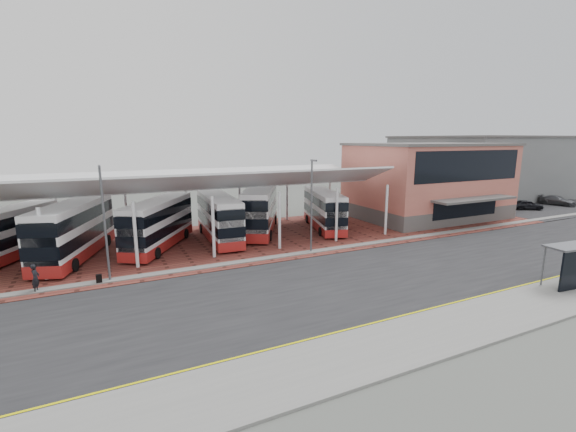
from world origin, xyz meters
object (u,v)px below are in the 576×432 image
object	(u,v)px
bus_1	(74,231)
carpark_car_a	(527,205)
carpark_car_b	(557,200)
bus_3	(219,218)
pedestrian	(36,278)
bus_4	(260,210)
bus_2	(159,224)
bus_5	(324,210)
terminal	(428,180)
bus_0	(6,235)

from	to	relation	value
bus_1	carpark_car_a	bearing A→B (deg)	17.01
carpark_car_b	bus_3	bearing A→B (deg)	162.29
pedestrian	carpark_car_a	world-z (taller)	pedestrian
bus_1	bus_4	xyz separation A→B (m)	(17.18, 2.01, 0.06)
bus_2	carpark_car_b	size ratio (longest dim) A/B	2.21
bus_5	carpark_car_a	distance (m)	31.67
bus_2	carpark_car_a	bearing A→B (deg)	28.16
terminal	bus_2	world-z (taller)	terminal
bus_4	carpark_car_b	size ratio (longest dim) A/B	2.45
terminal	carpark_car_a	world-z (taller)	terminal
terminal	carpark_car_a	bearing A→B (deg)	-9.63
terminal	carpark_car_b	size ratio (longest dim) A/B	3.95
bus_3	bus_5	bearing A→B (deg)	2.23
bus_0	carpark_car_b	size ratio (longest dim) A/B	2.16
terminal	pedestrian	distance (m)	42.18
bus_5	carpark_car_a	world-z (taller)	bus_5
bus_5	carpark_car_b	world-z (taller)	bus_5
carpark_car_a	bus_2	bearing A→B (deg)	118.37
carpark_car_a	carpark_car_b	world-z (taller)	carpark_car_b
bus_3	pedestrian	size ratio (longest dim) A/B	5.74
bus_0	bus_2	world-z (taller)	bus_2
bus_4	bus_2	bearing A→B (deg)	-142.99
carpark_car_a	carpark_car_b	bearing A→B (deg)	-55.62
pedestrian	carpark_car_b	bearing A→B (deg)	-73.21
bus_4	carpark_car_a	world-z (taller)	bus_4
bus_1	carpark_car_a	size ratio (longest dim) A/B	2.90
terminal	bus_3	world-z (taller)	terminal
terminal	pedestrian	world-z (taller)	terminal
bus_1	bus_3	distance (m)	12.33
terminal	bus_4	xyz separation A→B (m)	(-22.16, 1.31, -2.24)
terminal	bus_2	distance (m)	32.77
terminal	bus_4	distance (m)	22.31
terminal	bus_1	world-z (taller)	terminal
pedestrian	carpark_car_b	xyz separation A→B (m)	(65.18, 5.49, -0.23)
terminal	bus_0	world-z (taller)	terminal
bus_0	bus_2	distance (m)	11.71
pedestrian	bus_4	bearing A→B (deg)	-52.59
bus_2	pedestrian	world-z (taller)	bus_2
pedestrian	bus_1	bearing A→B (deg)	-3.43
bus_2	bus_3	distance (m)	5.65
bus_2	bus_5	distance (m)	17.29
bus_1	bus_0	bearing A→B (deg)	179.98
bus_0	carpark_car_a	distance (m)	60.60
bus_2	carpark_car_a	world-z (taller)	bus_2
bus_1	bus_4	size ratio (longest dim) A/B	1.00
bus_3	pedestrian	bearing A→B (deg)	-147.76
bus_0	carpark_car_b	world-z (taller)	bus_0
bus_3	carpark_car_b	world-z (taller)	bus_3
terminal	bus_2	bearing A→B (deg)	-179.29
terminal	bus_5	size ratio (longest dim) A/B	1.79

